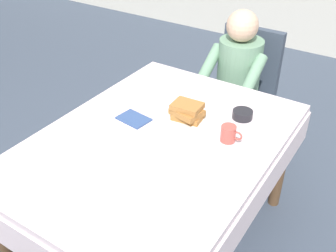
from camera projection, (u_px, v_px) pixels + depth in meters
name	position (u px, v px, depth m)	size (l,w,h in m)	color
ground_plane	(159.00, 238.00, 2.40)	(14.00, 14.00, 0.00)	#3D4756
dining_table_main	(157.00, 153.00, 2.04)	(1.12, 1.52, 0.74)	silver
chair_diner	(243.00, 84.00, 2.94)	(0.44, 0.45, 0.93)	#384251
diner_person	(236.00, 75.00, 2.75)	(0.40, 0.43, 1.12)	gray
plate_breakfast	(187.00, 121.00, 2.12)	(0.28, 0.28, 0.02)	white
breakfast_stack	(187.00, 111.00, 2.10)	(0.17, 0.16, 0.09)	#A36B33
cup_coffee	(229.00, 134.00, 1.96)	(0.11, 0.08, 0.08)	#B24C42
bowl_butter	(243.00, 114.00, 2.14)	(0.11, 0.11, 0.04)	black
syrup_pitcher	(172.00, 93.00, 2.31)	(0.08, 0.08, 0.07)	silver
fork_left_of_plate	(156.00, 113.00, 2.20)	(0.18, 0.01, 0.01)	silver
knife_right_of_plate	(217.00, 134.00, 2.02)	(0.20, 0.01, 0.01)	silver
spoon_near_edge	(163.00, 153.00, 1.89)	(0.15, 0.01, 0.01)	silver
napkin_folded	(134.00, 119.00, 2.14)	(0.17, 0.12, 0.01)	#334C7F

